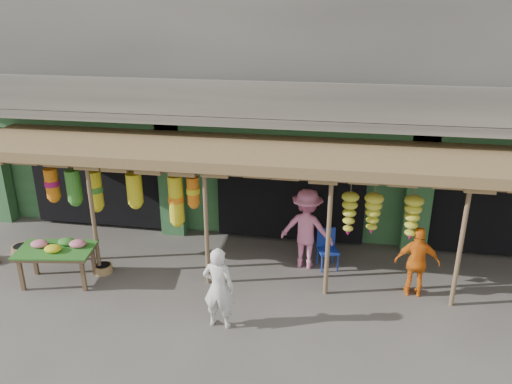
% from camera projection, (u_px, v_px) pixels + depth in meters
% --- Properties ---
extents(ground, '(80.00, 80.00, 0.00)m').
position_uv_depth(ground, '(279.00, 284.00, 10.71)').
color(ground, '#514C47').
rests_on(ground, ground).
extents(building, '(16.40, 6.80, 7.00)m').
position_uv_depth(building, '(303.00, 89.00, 13.96)').
color(building, gray).
rests_on(building, ground).
extents(awning, '(14.00, 2.70, 2.79)m').
position_uv_depth(awning, '(279.00, 158.00, 10.53)').
color(awning, brown).
rests_on(awning, ground).
extents(flower_table, '(1.69, 1.14, 0.94)m').
position_uv_depth(flower_table, '(57.00, 250.00, 10.53)').
color(flower_table, brown).
rests_on(flower_table, ground).
extents(blue_chair, '(0.55, 0.55, 0.90)m').
position_uv_depth(blue_chair, '(327.00, 246.00, 11.26)').
color(blue_chair, '#18339E').
rests_on(blue_chair, ground).
extents(basket_mid, '(0.56, 0.56, 0.18)m').
position_uv_depth(basket_mid, '(22.00, 249.00, 11.99)').
color(basket_mid, '#A07547').
rests_on(basket_mid, ground).
extents(basket_right, '(0.47, 0.47, 0.18)m').
position_uv_depth(basket_right, '(103.00, 269.00, 11.14)').
color(basket_right, '#A4784C').
rests_on(basket_right, ground).
extents(person_front, '(0.62, 0.43, 1.61)m').
position_uv_depth(person_front, '(219.00, 288.00, 9.07)').
color(person_front, silver).
rests_on(person_front, ground).
extents(person_vendor, '(0.90, 0.40, 1.51)m').
position_uv_depth(person_vendor, '(417.00, 262.00, 10.06)').
color(person_vendor, orange).
rests_on(person_vendor, ground).
extents(person_shopper, '(1.30, 0.88, 1.86)m').
position_uv_depth(person_shopper, '(307.00, 229.00, 11.12)').
color(person_shopper, pink).
rests_on(person_shopper, ground).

